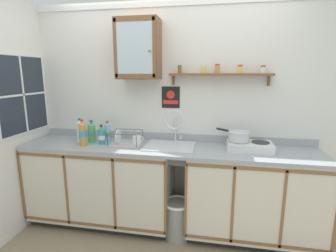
% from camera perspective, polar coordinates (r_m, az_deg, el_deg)
% --- Properties ---
extents(floor, '(6.10, 6.10, 0.00)m').
position_cam_1_polar(floor, '(2.79, -1.51, -25.33)').
color(floor, gray).
rests_on(floor, ground).
extents(back_wall, '(3.70, 0.07, 2.43)m').
position_cam_1_polar(back_wall, '(2.89, 1.03, 2.63)').
color(back_wall, silver).
rests_on(back_wall, ground).
extents(lower_cabinet_run, '(1.59, 0.58, 0.90)m').
position_cam_1_polar(lower_cabinet_run, '(3.05, -14.38, -12.37)').
color(lower_cabinet_run, black).
rests_on(lower_cabinet_run, ground).
extents(lower_cabinet_run_right, '(1.32, 0.58, 0.90)m').
position_cam_1_polar(lower_cabinet_run_right, '(2.82, 18.34, -14.66)').
color(lower_cabinet_run_right, black).
rests_on(lower_cabinet_run_right, ground).
extents(countertop, '(3.06, 0.60, 0.03)m').
position_cam_1_polar(countertop, '(2.66, -0.11, -4.98)').
color(countertop, '#9EA3A8').
rests_on(countertop, lower_cabinet_run).
extents(backsplash, '(3.06, 0.02, 0.08)m').
position_cam_1_polar(backsplash, '(2.91, 0.90, -2.40)').
color(backsplash, '#9EA3A8').
rests_on(backsplash, countertop).
extents(sink, '(0.51, 0.48, 0.50)m').
position_cam_1_polar(sink, '(2.70, 0.60, -4.63)').
color(sink, silver).
rests_on(sink, countertop).
extents(hot_plate_stove, '(0.43, 0.27, 0.08)m').
position_cam_1_polar(hot_plate_stove, '(2.67, 17.65, -4.29)').
color(hot_plate_stove, silver).
rests_on(hot_plate_stove, countertop).
extents(saucepan, '(0.33, 0.29, 0.10)m').
position_cam_1_polar(saucepan, '(2.65, 15.44, -2.08)').
color(saucepan, silver).
rests_on(saucepan, hot_plate_stove).
extents(bottle_soda_green_0, '(0.09, 0.09, 0.24)m').
position_cam_1_polar(bottle_soda_green_0, '(2.95, -16.58, -1.32)').
color(bottle_soda_green_0, '#4CB266').
rests_on(bottle_soda_green_0, countertop).
extents(bottle_detergent_teal_1, '(0.07, 0.07, 0.21)m').
position_cam_1_polar(bottle_detergent_teal_1, '(2.83, -14.53, -2.10)').
color(bottle_detergent_teal_1, teal).
rests_on(bottle_detergent_teal_1, countertop).
extents(bottle_water_blue_2, '(0.07, 0.07, 0.23)m').
position_cam_1_polar(bottle_water_blue_2, '(2.93, -13.24, -1.40)').
color(bottle_water_blue_2, '#8CB7E0').
rests_on(bottle_water_blue_2, countertop).
extents(bottle_opaque_white_3, '(0.07, 0.07, 0.27)m').
position_cam_1_polar(bottle_opaque_white_3, '(2.96, -18.94, -1.11)').
color(bottle_opaque_white_3, white).
rests_on(bottle_opaque_white_3, countertop).
extents(bottle_juice_amber_4, '(0.08, 0.08, 0.28)m').
position_cam_1_polar(bottle_juice_amber_4, '(2.82, -18.46, -1.58)').
color(bottle_juice_amber_4, gold).
rests_on(bottle_juice_amber_4, countertop).
extents(dish_rack, '(0.33, 0.25, 0.17)m').
position_cam_1_polar(dish_rack, '(2.77, -9.60, -3.63)').
color(dish_rack, '#B2B2B7').
rests_on(dish_rack, countertop).
extents(mug, '(0.10, 0.11, 0.10)m').
position_cam_1_polar(mug, '(2.75, -6.87, -3.18)').
color(mug, white).
rests_on(mug, countertop).
extents(wall_cabinet, '(0.45, 0.29, 0.61)m').
position_cam_1_polar(wall_cabinet, '(2.79, -6.62, 16.60)').
color(wall_cabinet, brown).
extents(spice_shelf, '(1.04, 0.14, 0.22)m').
position_cam_1_polar(spice_shelf, '(2.72, 11.55, 11.32)').
color(spice_shelf, brown).
extents(warning_sign, '(0.20, 0.01, 0.23)m').
position_cam_1_polar(warning_sign, '(2.84, 0.60, 6.36)').
color(warning_sign, black).
extents(window, '(0.03, 0.72, 0.84)m').
position_cam_1_polar(window, '(3.14, -29.60, 6.07)').
color(window, '#262D38').
extents(trash_bin, '(0.30, 0.30, 0.40)m').
position_cam_1_polar(trash_bin, '(2.82, 2.15, -19.82)').
color(trash_bin, gray).
rests_on(trash_bin, ground).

